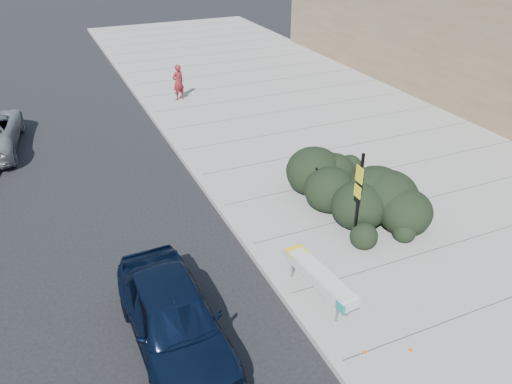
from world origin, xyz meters
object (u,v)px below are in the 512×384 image
at_px(pedestrian, 178,82).
at_px(sedan_navy, 174,318).
at_px(bench, 319,277).
at_px(sign_post, 358,195).
at_px(bike_rack, 317,183).

bearing_deg(pedestrian, sedan_navy, 54.13).
distance_m(bench, sign_post, 2.33).
xyz_separation_m(bench, pedestrian, (0.90, 13.39, 0.25)).
bearing_deg(bike_rack, sign_post, -81.17).
bearing_deg(sign_post, bike_rack, 88.22).
relative_size(bike_rack, sign_post, 0.43).
bearing_deg(bench, pedestrian, 80.25).
bearing_deg(bike_rack, bench, -105.78).
relative_size(bench, pedestrian, 1.42).
xyz_separation_m(bike_rack, sign_post, (-0.17, -2.11, 0.76)).
distance_m(bike_rack, sign_post, 2.25).
bearing_deg(bike_rack, pedestrian, 109.00).
bearing_deg(pedestrian, bench, 66.97).
xyz_separation_m(bike_rack, pedestrian, (-0.99, 10.00, 0.13)).
bearing_deg(sedan_navy, sign_post, 13.23).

